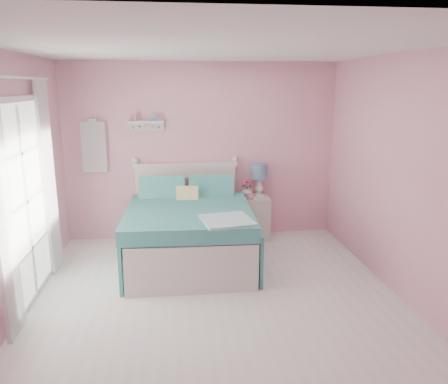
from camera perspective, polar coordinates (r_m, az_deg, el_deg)
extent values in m
plane|color=silver|center=(4.79, -0.84, -14.48)|extent=(4.50, 4.50, 0.00)
plane|color=pink|center=(6.53, -2.89, 5.29)|extent=(4.00, 0.00, 4.00)
plane|color=pink|center=(2.21, 5.08, -12.27)|extent=(4.00, 0.00, 4.00)
plane|color=pink|center=(4.58, -26.63, 0.13)|extent=(0.00, 4.50, 4.50)
plane|color=pink|center=(4.94, 22.88, 1.40)|extent=(0.00, 4.50, 4.50)
plane|color=white|center=(4.22, -0.97, 18.32)|extent=(4.50, 4.50, 0.00)
cube|color=silver|center=(5.80, -4.57, -7.02)|extent=(1.51, 1.95, 0.41)
cube|color=silver|center=(5.71, -4.63, -4.33)|extent=(1.44, 1.89, 0.16)
cube|color=silver|center=(6.61, -4.95, -1.34)|extent=(1.48, 0.07, 1.09)
cube|color=silver|center=(6.49, -5.05, 3.55)|extent=(1.54, 0.09, 0.06)
cube|color=silver|center=(4.90, -4.16, -10.18)|extent=(1.48, 0.06, 0.56)
cube|color=teal|center=(5.51, -4.61, -3.13)|extent=(1.62, 1.70, 0.18)
cube|color=#C57F8A|center=(6.25, -8.02, -0.15)|extent=(0.69, 0.30, 0.43)
cube|color=#C57F8A|center=(6.26, -1.78, 0.03)|extent=(0.69, 0.30, 0.43)
cube|color=#CCBC59|center=(5.97, -4.81, -0.70)|extent=(0.31, 0.23, 0.31)
cube|color=silver|center=(6.61, 3.87, -3.35)|extent=(0.44, 0.41, 0.64)
cube|color=silver|center=(6.37, 4.22, -2.23)|extent=(0.38, 0.02, 0.16)
sphere|color=white|center=(6.35, 4.25, -2.28)|extent=(0.03, 0.03, 0.03)
cylinder|color=white|center=(6.61, 4.57, -0.38)|extent=(0.15, 0.15, 0.02)
cylinder|color=white|center=(6.58, 4.60, 0.73)|extent=(0.08, 0.08, 0.26)
cylinder|color=#6282A3|center=(6.53, 4.64, 2.71)|extent=(0.24, 0.24, 0.22)
imported|color=silver|center=(6.51, 2.98, 0.10)|extent=(0.21, 0.21, 0.17)
imported|color=pink|center=(6.38, 3.36, -0.63)|extent=(0.12, 0.12, 0.08)
sphere|color=#CC457C|center=(6.48, 3.00, 1.45)|extent=(0.06, 0.06, 0.06)
sphere|color=#CC457C|center=(6.51, 3.31, 1.15)|extent=(0.06, 0.06, 0.06)
sphere|color=#CC457C|center=(6.49, 2.63, 1.20)|extent=(0.06, 0.06, 0.06)
sphere|color=#CC457C|center=(6.47, 3.21, 0.88)|extent=(0.06, 0.06, 0.06)
sphere|color=#CC457C|center=(6.46, 2.76, 0.97)|extent=(0.06, 0.06, 0.06)
cube|color=silver|center=(6.39, -10.16, 8.97)|extent=(0.50, 0.14, 0.04)
cube|color=silver|center=(6.46, -10.10, 8.40)|extent=(0.50, 0.03, 0.12)
cylinder|color=#D18C99|center=(6.40, -11.55, 9.54)|extent=(0.06, 0.06, 0.10)
cube|color=#6282A3|center=(6.38, -9.09, 9.46)|extent=(0.08, 0.06, 0.07)
cube|color=white|center=(6.53, -16.62, 5.62)|extent=(0.34, 0.03, 0.72)
cube|color=silver|center=(4.85, -25.78, 10.85)|extent=(0.04, 1.32, 0.06)
cube|color=silver|center=(5.34, -23.38, -12.18)|extent=(0.04, 1.32, 0.06)
cube|color=silver|center=(4.43, -26.90, -3.71)|extent=(0.04, 0.06, 2.10)
cube|color=silver|center=(5.58, -22.58, 0.14)|extent=(0.04, 0.06, 2.10)
cube|color=white|center=(4.99, -24.52, -1.23)|extent=(0.02, 1.20, 2.04)
cube|color=white|center=(4.27, -26.97, -2.49)|extent=(0.04, 0.40, 2.32)
cube|color=white|center=(5.65, -21.91, 1.71)|extent=(0.04, 0.40, 2.32)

